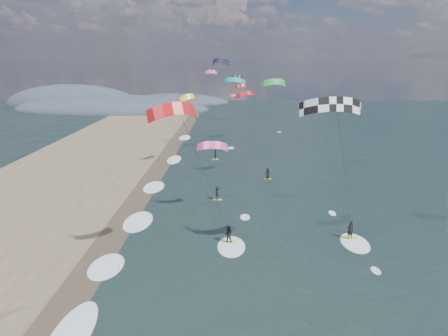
{
  "coord_description": "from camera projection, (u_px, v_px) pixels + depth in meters",
  "views": [
    {
      "loc": [
        -0.14,
        -21.67,
        17.14
      ],
      "look_at": [
        -1.0,
        12.0,
        7.0
      ],
      "focal_mm": 30.0,
      "sensor_mm": 36.0,
      "label": 1
    }
  ],
  "objects": [
    {
      "name": "bg_kite_field",
      "position": [
        233.0,
        86.0,
        71.64
      ],
      "size": [
        14.8,
        72.02,
        10.46
      ],
      "color": "#D83F8C",
      "rests_on": "ground"
    },
    {
      "name": "far_kitesurfers",
      "position": [
        232.0,
        178.0,
        51.86
      ],
      "size": [
        9.21,
        19.84,
        1.74
      ],
      "color": "#DAED29",
      "rests_on": "ground"
    },
    {
      "name": "shoreline_surf",
      "position": [
        133.0,
        222.0,
        40.06
      ],
      "size": [
        2.4,
        79.4,
        0.11
      ],
      "color": "white",
      "rests_on": "ground"
    },
    {
      "name": "ground",
      "position": [
        234.0,
        316.0,
        25.68
      ],
      "size": [
        260.0,
        260.0,
        0.0
      ],
      "primitive_type": "plane",
      "color": "black",
      "rests_on": "ground"
    },
    {
      "name": "coastal_hills",
      "position": [
        105.0,
        107.0,
        130.02
      ],
      "size": [
        80.0,
        41.0,
        15.0
      ],
      "color": "#3D4756",
      "rests_on": "ground"
    },
    {
      "name": "kitesurfer_near_b",
      "position": [
        198.0,
        159.0,
        29.03
      ],
      "size": [
        7.1,
        8.93,
        14.57
      ],
      "color": "#DAED29",
      "rests_on": "ground"
    },
    {
      "name": "wet_sand_strip",
      "position": [
        108.0,
        244.0,
        35.54
      ],
      "size": [
        3.0,
        240.0,
        0.0
      ],
      "primitive_type": "cube",
      "color": "#382D23",
      "rests_on": "ground"
    },
    {
      "name": "kitesurfer_near_a",
      "position": [
        340.0,
        135.0,
        28.46
      ],
      "size": [
        7.88,
        8.32,
        14.82
      ],
      "color": "#DAED29",
      "rests_on": "ground"
    }
  ]
}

